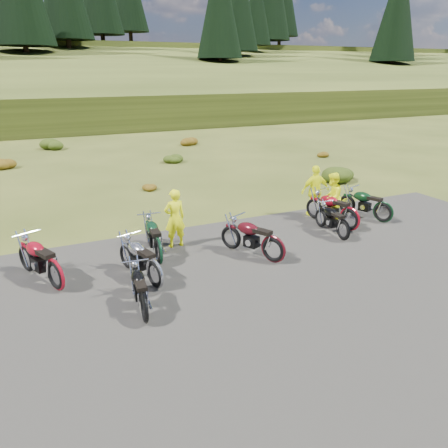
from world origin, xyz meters
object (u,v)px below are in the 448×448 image
motorcycle_3 (156,288)px  motorcycle_7 (382,223)px  motorcycle_0 (145,323)px  person_middle (175,219)px

motorcycle_3 → motorcycle_7: bearing=-96.2°
motorcycle_0 → motorcycle_7: motorcycle_7 is taller
motorcycle_0 → motorcycle_3: 1.53m
motorcycle_7 → person_middle: person_middle is taller
motorcycle_0 → motorcycle_3: motorcycle_3 is taller
motorcycle_0 → person_middle: person_middle is taller
motorcycle_7 → person_middle: size_ratio=1.19×
motorcycle_0 → person_middle: size_ratio=1.07×
motorcycle_3 → motorcycle_7: 8.61m
motorcycle_0 → motorcycle_7: (9.13, 2.75, 0.00)m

